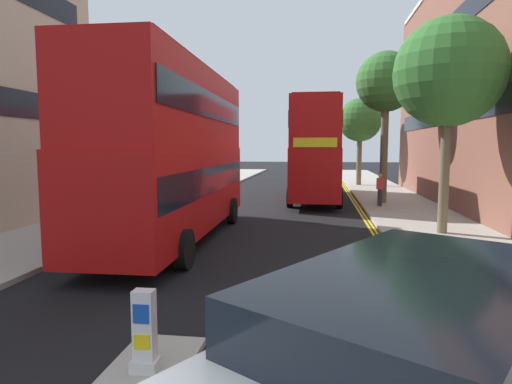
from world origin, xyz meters
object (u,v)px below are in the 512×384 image
(double_decker_bus_away, at_px, (175,149))
(double_decker_bus_oncoming, at_px, (315,148))
(keep_left_bollard, at_px, (145,334))
(pedestrian_far, at_px, (380,189))

(double_decker_bus_away, bearing_deg, double_decker_bus_oncoming, 69.36)
(keep_left_bollard, xyz_separation_m, pedestrian_far, (5.35, 16.98, 0.38))
(double_decker_bus_oncoming, bearing_deg, pedestrian_far, -45.20)
(double_decker_bus_oncoming, bearing_deg, keep_left_bollard, -95.90)
(keep_left_bollard, distance_m, pedestrian_far, 17.80)
(double_decker_bus_away, xyz_separation_m, double_decker_bus_oncoming, (4.46, 11.83, 0.00))
(pedestrian_far, bearing_deg, double_decker_bus_away, -132.03)
(keep_left_bollard, relative_size, double_decker_bus_away, 0.10)
(double_decker_bus_away, relative_size, double_decker_bus_oncoming, 1.00)
(keep_left_bollard, bearing_deg, double_decker_bus_away, 105.66)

